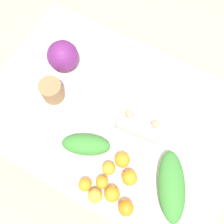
{
  "coord_description": "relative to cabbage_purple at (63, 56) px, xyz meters",
  "views": [
    {
      "loc": [
        -0.23,
        0.41,
        2.1
      ],
      "look_at": [
        0.0,
        0.0,
        0.79
      ],
      "focal_mm": 40.0,
      "sensor_mm": 36.0,
      "label": 1
    }
  ],
  "objects": [
    {
      "name": "greens_bunch_chard",
      "position": [
        -0.85,
        0.35,
        -0.05
      ],
      "size": [
        0.28,
        0.37,
        0.09
      ],
      "primitive_type": "ellipsoid",
      "rotation": [
        0.0,
        0.0,
        2.04
      ],
      "color": "#3D8433",
      "rests_on": "dining_table"
    },
    {
      "name": "orange_7",
      "position": [
        -0.54,
        0.57,
        -0.06
      ],
      "size": [
        0.07,
        0.07,
        0.07
      ],
      "primitive_type": "sphere",
      "color": "#F9A833",
      "rests_on": "dining_table"
    },
    {
      "name": "orange_3",
      "position": [
        -0.7,
        0.55,
        -0.05
      ],
      "size": [
        0.08,
        0.08,
        0.08
      ],
      "primitive_type": "sphere",
      "color": "orange",
      "rests_on": "dining_table"
    },
    {
      "name": "paper_bag",
      "position": [
        -0.05,
        0.21,
        -0.03
      ],
      "size": [
        0.12,
        0.12,
        0.13
      ],
      "primitive_type": "cylinder",
      "color": "#997047",
      "rests_on": "dining_table"
    },
    {
      "name": "cabbage_purple",
      "position": [
        0.0,
        0.0,
        0.0
      ],
      "size": [
        0.18,
        0.18,
        0.18
      ],
      "primitive_type": "sphere",
      "color": "#6B2366",
      "rests_on": "dining_table"
    },
    {
      "name": "greens_bunch_kale",
      "position": [
        -0.37,
        0.37,
        -0.04
      ],
      "size": [
        0.28,
        0.21,
        0.09
      ],
      "primitive_type": "ellipsoid",
      "rotation": [
        0.0,
        0.0,
        0.41
      ],
      "color": "#3D8433",
      "rests_on": "dining_table"
    },
    {
      "name": "orange_1",
      "position": [
        -0.47,
        0.55,
        -0.06
      ],
      "size": [
        0.07,
        0.07,
        0.07
      ],
      "primitive_type": "sphere",
      "color": "orange",
      "rests_on": "dining_table"
    },
    {
      "name": "egg_carton",
      "position": [
        -0.57,
        0.14,
        -0.05
      ],
      "size": [
        0.25,
        0.14,
        0.09
      ],
      "rotation": [
        0.0,
        0.0,
        0.1
      ],
      "color": "#B7B7B2",
      "rests_on": "dining_table"
    },
    {
      "name": "orange_5",
      "position": [
        -0.54,
        0.42,
        -0.06
      ],
      "size": [
        0.07,
        0.07,
        0.07
      ],
      "primitive_type": "sphere",
      "color": "orange",
      "rests_on": "dining_table"
    },
    {
      "name": "orange_2",
      "position": [
        -0.61,
        0.52,
        -0.05
      ],
      "size": [
        0.08,
        0.08,
        0.08
      ],
      "primitive_type": "sphere",
      "color": "orange",
      "rests_on": "dining_table"
    },
    {
      "name": "orange_0",
      "position": [
        -0.65,
        0.41,
        -0.05
      ],
      "size": [
        0.08,
        0.08,
        0.08
      ],
      "primitive_type": "sphere",
      "color": "orange",
      "rests_on": "dining_table"
    },
    {
      "name": "dining_table",
      "position": [
        -0.4,
        0.14,
        -0.18
      ],
      "size": [
        1.44,
        1.0,
        0.77
      ],
      "color": "silver",
      "rests_on": "ground_plane"
    },
    {
      "name": "orange_6",
      "position": [
        -0.54,
        0.5,
        -0.06
      ],
      "size": [
        0.07,
        0.07,
        0.07
      ],
      "primitive_type": "sphere",
      "color": "orange",
      "rests_on": "dining_table"
    },
    {
      "name": "ground_plane",
      "position": [
        -0.4,
        0.14,
        -0.86
      ],
      "size": [
        8.0,
        8.0,
        0.0
      ],
      "primitive_type": "plane",
      "color": "#C6B289"
    },
    {
      "name": "orange_4",
      "position": [
        -0.58,
        0.35,
        -0.05
      ],
      "size": [
        0.08,
        0.08,
        0.08
      ],
      "primitive_type": "sphere",
      "color": "orange",
      "rests_on": "dining_table"
    }
  ]
}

